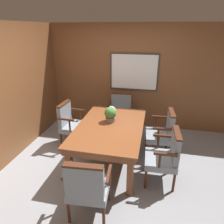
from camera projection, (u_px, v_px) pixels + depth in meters
name	position (u px, v px, depth m)	size (l,w,h in m)	color
ground_plane	(104.00, 168.00, 3.60)	(14.00, 14.00, 0.00)	gray
wall_back	(123.00, 77.00, 4.84)	(7.20, 0.08, 2.45)	brown
wall_left	(3.00, 97.00, 3.48)	(0.06, 7.20, 2.45)	brown
dining_table	(110.00, 130.00, 3.59)	(1.15, 1.77, 0.73)	brown
chair_right_far	(163.00, 132.00, 3.82)	(0.52, 0.59, 0.92)	#472314
chair_head_far	(121.00, 111.00, 4.76)	(0.59, 0.52, 0.92)	#472314
chair_left_far	(71.00, 122.00, 4.20)	(0.51, 0.58, 0.92)	#472314
chair_head_near	(87.00, 186.00, 2.50)	(0.59, 0.52, 0.92)	#472314
chair_right_near	(166.00, 155.00, 3.12)	(0.51, 0.58, 0.92)	#472314
potted_plant	(111.00, 114.00, 3.65)	(0.22, 0.23, 0.30)	gray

